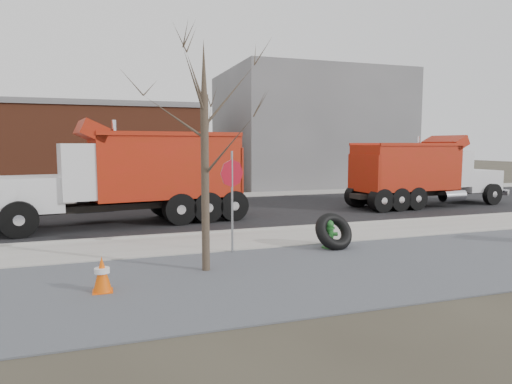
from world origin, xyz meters
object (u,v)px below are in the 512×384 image
object	(u,v)px
dump_truck_red_a	(422,171)
dump_truck_red_b	(135,173)
fire_hydrant	(329,236)
truck_tire	(334,231)
stop_sign	(232,184)

from	to	relation	value
dump_truck_red_a	dump_truck_red_b	world-z (taller)	dump_truck_red_b
fire_hydrant	truck_tire	size ratio (longest dim) A/B	0.67
fire_hydrant	truck_tire	distance (m)	0.17
dump_truck_red_b	truck_tire	bearing A→B (deg)	121.70
stop_sign	dump_truck_red_a	xyz separation A→B (m)	(10.92, 6.11, -0.20)
stop_sign	fire_hydrant	bearing A→B (deg)	-7.00
fire_hydrant	dump_truck_red_b	world-z (taller)	dump_truck_red_b
fire_hydrant	dump_truck_red_b	xyz separation A→B (m)	(-4.84, 5.91, 1.51)
truck_tire	dump_truck_red_b	distance (m)	7.87
fire_hydrant	stop_sign	distance (m)	3.12
fire_hydrant	dump_truck_red_a	bearing A→B (deg)	55.21
fire_hydrant	stop_sign	world-z (taller)	stop_sign
stop_sign	dump_truck_red_a	bearing A→B (deg)	29.47
fire_hydrant	dump_truck_red_a	distance (m)	10.52
stop_sign	truck_tire	bearing A→B (deg)	-8.01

